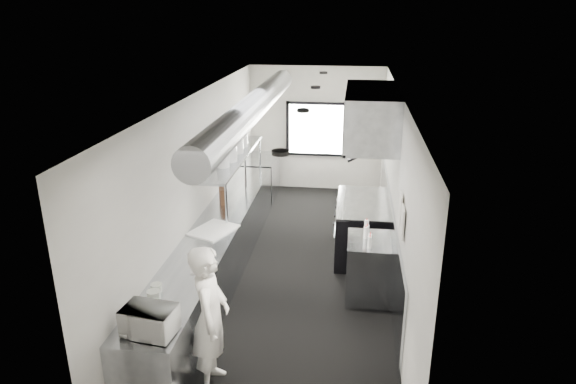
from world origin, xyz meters
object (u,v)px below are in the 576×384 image
(plate_stack_d, at_px, (241,136))
(squeeze_bottle_a, at_px, (370,242))
(far_work_table, at_px, (260,178))
(small_plate, at_px, (208,254))
(plate_stack_a, at_px, (223,159))
(bottle_station, at_px, (369,268))
(plate_stack_b, at_px, (230,152))
(range, at_px, (361,228))
(line_cook, at_px, (210,318))
(deli_tub_b, at_px, (156,288))
(squeeze_bottle_c, at_px, (366,233))
(cutting_board, at_px, (213,230))
(microwave, at_px, (149,321))
(plate_stack_c, at_px, (237,144))
(pass_shelf, at_px, (234,158))
(knife_block, at_px, (223,196))
(squeeze_bottle_b, at_px, (370,240))
(deli_tub_a, at_px, (154,295))
(squeeze_bottle_e, at_px, (366,226))
(squeeze_bottle_d, at_px, (367,231))
(exhaust_hood, at_px, (371,116))
(prep_counter, at_px, (217,253))

(plate_stack_d, distance_m, squeeze_bottle_a, 3.58)
(far_work_table, bearing_deg, small_plate, -88.22)
(plate_stack_a, height_order, plate_stack_d, plate_stack_d)
(bottle_station, distance_m, plate_stack_b, 2.99)
(range, bearing_deg, far_work_table, 131.19)
(line_cook, bearing_deg, deli_tub_b, 55.81)
(bottle_station, distance_m, squeeze_bottle_c, 0.54)
(range, distance_m, bottle_station, 1.40)
(cutting_board, relative_size, squeeze_bottle_c, 3.88)
(bottle_station, relative_size, deli_tub_b, 6.92)
(microwave, distance_m, plate_stack_c, 4.45)
(pass_shelf, bearing_deg, plate_stack_c, 85.23)
(squeeze_bottle_c, bearing_deg, pass_shelf, 143.88)
(bottle_station, distance_m, microwave, 3.42)
(knife_block, bearing_deg, squeeze_bottle_b, -50.28)
(deli_tub_a, xyz_separation_m, squeeze_bottle_e, (2.38, 2.16, 0.04))
(bottle_station, xyz_separation_m, squeeze_bottle_e, (-0.06, 0.26, 0.55))
(cutting_board, bearing_deg, squeeze_bottle_a, -7.29)
(far_work_table, relative_size, squeeze_bottle_e, 6.24)
(small_plate, relative_size, squeeze_bottle_a, 1.09)
(range, bearing_deg, squeeze_bottle_d, -87.55)
(plate_stack_a, relative_size, plate_stack_b, 0.78)
(microwave, bearing_deg, cutting_board, 98.33)
(range, height_order, plate_stack_c, plate_stack_c)
(squeeze_bottle_e, bearing_deg, squeeze_bottle_a, -85.97)
(far_work_table, relative_size, squeeze_bottle_c, 6.94)
(squeeze_bottle_a, bearing_deg, exhaust_hood, 90.89)
(exhaust_hood, xyz_separation_m, squeeze_bottle_c, (-0.03, -1.35, -1.40))
(microwave, relative_size, squeeze_bottle_d, 2.80)
(deli_tub_b, bearing_deg, small_plate, 71.21)
(deli_tub_a, bearing_deg, deli_tub_b, 102.29)
(squeeze_bottle_d, bearing_deg, line_cook, -127.65)
(prep_counter, xyz_separation_m, range, (2.19, 1.20, 0.02))
(plate_stack_d, relative_size, squeeze_bottle_a, 2.28)
(range, height_order, cutting_board, range)
(pass_shelf, distance_m, range, 2.49)
(deli_tub_b, distance_m, cutting_board, 1.76)
(deli_tub_b, height_order, knife_block, knife_block)
(deli_tub_b, relative_size, plate_stack_b, 0.41)
(range, relative_size, far_work_table, 1.33)
(far_work_table, relative_size, line_cook, 0.71)
(deli_tub_b, bearing_deg, plate_stack_c, 87.44)
(deli_tub_a, xyz_separation_m, plate_stack_d, (0.10, 4.25, 0.81))
(far_work_table, bearing_deg, plate_stack_a, -91.37)
(deli_tub_a, relative_size, squeeze_bottle_d, 0.89)
(plate_stack_b, distance_m, plate_stack_c, 0.52)
(prep_counter, bearing_deg, plate_stack_c, 90.85)
(knife_block, relative_size, squeeze_bottle_e, 1.34)
(deli_tub_a, bearing_deg, exhaust_hood, 54.00)
(far_work_table, relative_size, squeeze_bottle_b, 7.13)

